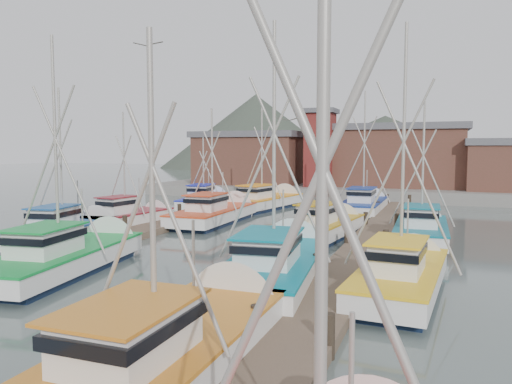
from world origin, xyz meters
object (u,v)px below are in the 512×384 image
(boat_12, at_px, (266,201))
(boat_8, at_px, (217,213))
(lookout_tower, at_px, (320,147))
(boat_1, at_px, (173,348))
(boat_4, at_px, (70,256))

(boat_12, bearing_deg, boat_8, -83.51)
(lookout_tower, relative_size, boat_8, 0.83)
(boat_1, bearing_deg, boat_12, 105.44)
(boat_1, xyz_separation_m, boat_8, (-9.43, 22.93, 0.00))
(boat_4, xyz_separation_m, boat_8, (-0.05, 15.56, -0.01))
(boat_4, height_order, boat_12, boat_4)
(boat_4, height_order, boat_8, boat_4)
(lookout_tower, xyz_separation_m, boat_12, (-2.08, -12.10, -4.87))
(boat_12, bearing_deg, lookout_tower, 90.63)
(lookout_tower, relative_size, boat_12, 0.80)
(boat_1, relative_size, boat_4, 0.91)
(lookout_tower, distance_m, boat_1, 45.01)
(lookout_tower, height_order, boat_1, lookout_tower)
(boat_4, xyz_separation_m, boat_12, (0.58, 24.76, -0.00))
(lookout_tower, distance_m, boat_12, 13.21)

